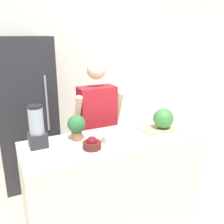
# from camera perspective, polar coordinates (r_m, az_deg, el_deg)

# --- Properties ---
(wall_back) EXTENTS (8.00, 0.06, 2.60)m
(wall_back) POSITION_cam_1_polar(r_m,az_deg,el_deg) (3.68, -10.91, 8.16)
(wall_back) COLOR white
(wall_back) RESTS_ON ground_plane
(counter_island) EXTENTS (1.63, 0.62, 0.96)m
(counter_island) POSITION_cam_1_polar(r_m,az_deg,el_deg) (2.51, 0.32, -16.28)
(counter_island) COLOR beige
(counter_island) RESTS_ON ground_plane
(refrigerator) EXTENTS (0.69, 0.67, 1.85)m
(refrigerator) POSITION_cam_1_polar(r_m,az_deg,el_deg) (3.30, -19.05, -0.25)
(refrigerator) COLOR #232328
(refrigerator) RESTS_ON ground_plane
(person) EXTENTS (0.55, 0.26, 1.61)m
(person) POSITION_cam_1_polar(r_m,az_deg,el_deg) (2.91, -3.34, -3.85)
(person) COLOR gray
(person) RESTS_ON ground_plane
(cutting_board) EXTENTS (0.40, 0.23, 0.01)m
(cutting_board) POSITION_cam_1_polar(r_m,az_deg,el_deg) (2.56, 10.82, -3.69)
(cutting_board) COLOR tan
(cutting_board) RESTS_ON counter_island
(watermelon) EXTENTS (0.20, 0.20, 0.20)m
(watermelon) POSITION_cam_1_polar(r_m,az_deg,el_deg) (2.52, 11.63, -1.43)
(watermelon) COLOR #3D7F3D
(watermelon) RESTS_ON cutting_board
(bowl_cherries) EXTENTS (0.16, 0.16, 0.11)m
(bowl_cherries) POSITION_cam_1_polar(r_m,az_deg,el_deg) (2.10, -4.61, -7.30)
(bowl_cherries) COLOR #511E19
(bowl_cherries) RESTS_ON counter_island
(bowl_cream) EXTENTS (0.17, 0.17, 0.12)m
(bowl_cream) POSITION_cam_1_polar(r_m,az_deg,el_deg) (2.21, -0.16, -5.76)
(bowl_cream) COLOR white
(bowl_cream) RESTS_ON counter_island
(blender) EXTENTS (0.15, 0.15, 0.36)m
(blender) POSITION_cam_1_polar(r_m,az_deg,el_deg) (2.17, -16.81, -3.64)
(blender) COLOR #28282D
(blender) RESTS_ON counter_island
(potted_plant) EXTENTS (0.16, 0.16, 0.23)m
(potted_plant) POSITION_cam_1_polar(r_m,az_deg,el_deg) (2.25, -8.13, -3.11)
(potted_plant) COLOR #996647
(potted_plant) RESTS_ON counter_island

